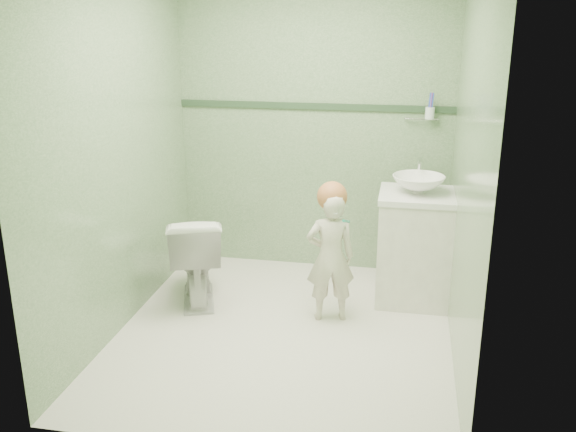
# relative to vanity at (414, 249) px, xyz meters

# --- Properties ---
(ground) EXTENTS (2.50, 2.50, 0.00)m
(ground) POSITION_rel_vanity_xyz_m (-0.84, -0.70, -0.40)
(ground) COLOR silver
(ground) RESTS_ON ground
(room_shell) EXTENTS (2.50, 2.54, 2.40)m
(room_shell) POSITION_rel_vanity_xyz_m (-0.84, -0.70, 0.80)
(room_shell) COLOR gray
(room_shell) RESTS_ON ground
(trim_stripe) EXTENTS (2.20, 0.02, 0.05)m
(trim_stripe) POSITION_rel_vanity_xyz_m (-0.84, 0.54, 0.95)
(trim_stripe) COLOR #2B442C
(trim_stripe) RESTS_ON room_shell
(vanity) EXTENTS (0.52, 0.50, 0.80)m
(vanity) POSITION_rel_vanity_xyz_m (0.00, 0.00, 0.00)
(vanity) COLOR silver
(vanity) RESTS_ON ground
(counter) EXTENTS (0.54, 0.52, 0.04)m
(counter) POSITION_rel_vanity_xyz_m (0.00, 0.00, 0.41)
(counter) COLOR white
(counter) RESTS_ON vanity
(basin) EXTENTS (0.37, 0.37, 0.13)m
(basin) POSITION_rel_vanity_xyz_m (0.00, 0.00, 0.49)
(basin) COLOR white
(basin) RESTS_ON counter
(faucet) EXTENTS (0.03, 0.13, 0.18)m
(faucet) POSITION_rel_vanity_xyz_m (0.00, 0.19, 0.57)
(faucet) COLOR silver
(faucet) RESTS_ON counter
(cup_holder) EXTENTS (0.26, 0.07, 0.21)m
(cup_holder) POSITION_rel_vanity_xyz_m (0.05, 0.48, 0.93)
(cup_holder) COLOR silver
(cup_holder) RESTS_ON room_shell
(toilet) EXTENTS (0.58, 0.76, 0.68)m
(toilet) POSITION_rel_vanity_xyz_m (-1.58, -0.31, -0.06)
(toilet) COLOR white
(toilet) RESTS_ON ground
(toddler) EXTENTS (0.38, 0.30, 0.92)m
(toddler) POSITION_rel_vanity_xyz_m (-0.57, -0.43, 0.06)
(toddler) COLOR beige
(toddler) RESTS_ON ground
(hair_cap) EXTENTS (0.20, 0.20, 0.20)m
(hair_cap) POSITION_rel_vanity_xyz_m (-0.57, -0.40, 0.49)
(hair_cap) COLOR #B2693B
(hair_cap) RESTS_ON toddler
(teal_toothbrush) EXTENTS (0.11, 0.14, 0.08)m
(teal_toothbrush) POSITION_rel_vanity_xyz_m (-0.47, -0.53, 0.37)
(teal_toothbrush) COLOR #1A9172
(teal_toothbrush) RESTS_ON toddler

